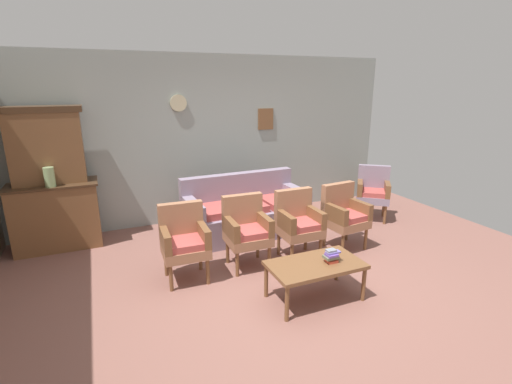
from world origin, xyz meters
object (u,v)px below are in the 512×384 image
object	(u,v)px
vase_on_cabinet	(49,177)
floral_couch	(245,213)
side_cabinet	(57,216)
floor_vase_by_wall	(366,188)
armchair_row_middle	(298,221)
coffee_table	(315,267)
armchair_near_cabinet	(246,228)
armchair_by_doorway	(184,239)
wingback_chair_by_fireplace	(373,190)
book_stack_on_table	(331,256)
armchair_near_couch_end	(344,213)

from	to	relation	value
vase_on_cabinet	floral_couch	distance (m)	2.73
side_cabinet	floor_vase_by_wall	distance (m)	5.32
armchair_row_middle	coffee_table	bearing A→B (deg)	-109.38
side_cabinet	armchair_near_cabinet	bearing A→B (deg)	-35.17
armchair_by_doorway	coffee_table	bearing A→B (deg)	-40.43
wingback_chair_by_fireplace	book_stack_on_table	bearing A→B (deg)	-138.85
vase_on_cabinet	floral_couch	world-z (taller)	vase_on_cabinet
floral_couch	armchair_near_cabinet	xyz separation A→B (m)	(-0.37, -0.99, 0.17)
floor_vase_by_wall	armchair_near_couch_end	bearing A→B (deg)	-137.45
armchair_near_couch_end	floor_vase_by_wall	distance (m)	2.21
vase_on_cabinet	wingback_chair_by_fireplace	world-z (taller)	vase_on_cabinet
armchair_near_couch_end	wingback_chair_by_fireplace	size ratio (longest dim) A/B	1.00
floral_couch	armchair_row_middle	bearing A→B (deg)	-71.38
side_cabinet	book_stack_on_table	world-z (taller)	side_cabinet
side_cabinet	wingback_chair_by_fireplace	xyz separation A→B (m)	(4.85, -0.81, 0.03)
wingback_chair_by_fireplace	book_stack_on_table	world-z (taller)	wingback_chair_by_fireplace
armchair_near_cabinet	coffee_table	bearing A→B (deg)	-69.80
side_cabinet	armchair_near_couch_end	size ratio (longest dim) A/B	1.28
armchair_by_doorway	floor_vase_by_wall	xyz separation A→B (m)	(3.88, 1.49, -0.19)
book_stack_on_table	floor_vase_by_wall	world-z (taller)	floor_vase_by_wall
vase_on_cabinet	wingback_chair_by_fireplace	distance (m)	4.92
armchair_row_middle	armchair_by_doorway	bearing A→B (deg)	179.53
armchair_near_cabinet	floral_couch	bearing A→B (deg)	69.22
side_cabinet	floral_couch	distance (m)	2.67
armchair_near_couch_end	book_stack_on_table	world-z (taller)	armchair_near_couch_end
side_cabinet	coffee_table	distance (m)	3.67
side_cabinet	wingback_chair_by_fireplace	world-z (taller)	side_cabinet
floral_couch	floor_vase_by_wall	bearing A→B (deg)	10.10
vase_on_cabinet	coffee_table	size ratio (longest dim) A/B	0.26
armchair_near_cabinet	wingback_chair_by_fireplace	distance (m)	2.73
wingback_chair_by_fireplace	coffee_table	bearing A→B (deg)	-141.70
floral_couch	armchair_near_couch_end	xyz separation A→B (m)	(1.09, -1.01, 0.17)
floral_couch	book_stack_on_table	size ratio (longest dim) A/B	10.44
armchair_near_couch_end	floor_vase_by_wall	bearing A→B (deg)	42.55
floral_couch	side_cabinet	bearing A→B (deg)	167.38
floral_couch	wingback_chair_by_fireplace	xyz separation A→B (m)	(2.25, -0.23, 0.17)
wingback_chair_by_fireplace	floor_vase_by_wall	bearing A→B (deg)	56.99
side_cabinet	armchair_by_doorway	distance (m)	2.15
armchair_row_middle	armchair_near_cabinet	bearing A→B (deg)	177.17
armchair_row_middle	armchair_near_couch_end	bearing A→B (deg)	1.24
armchair_near_couch_end	vase_on_cabinet	bearing A→B (deg)	158.97
armchair_row_middle	wingback_chair_by_fireplace	world-z (taller)	same
armchair_near_cabinet	armchair_by_doorway	bearing A→B (deg)	-178.33
armchair_row_middle	coffee_table	world-z (taller)	armchair_row_middle
armchair_by_doorway	armchair_near_cabinet	distance (m)	0.79
vase_on_cabinet	coffee_table	distance (m)	3.61
armchair_near_cabinet	book_stack_on_table	bearing A→B (deg)	-63.00
floor_vase_by_wall	armchair_near_cabinet	bearing A→B (deg)	-154.51
side_cabinet	armchair_row_middle	world-z (taller)	side_cabinet
wingback_chair_by_fireplace	coffee_table	distance (m)	2.87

